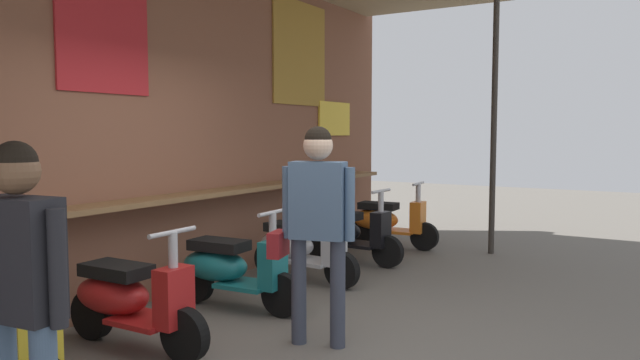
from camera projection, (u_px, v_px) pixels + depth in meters
name	position (u px, v px, depth m)	size (l,w,h in m)	color
ground_plane	(290.00, 348.00, 4.61)	(29.73, 29.73, 0.00)	#605B54
market_stall_facade	(120.00, 89.00, 5.39)	(10.62, 2.61, 3.71)	brown
scooter_red	(128.00, 299.00, 4.59)	(0.46, 1.40, 0.97)	red
scooter_teal	(230.00, 268.00, 5.64)	(0.49, 1.40, 0.97)	#197075
scooter_silver	(299.00, 247.00, 6.66)	(0.49, 1.40, 0.97)	#B2B5BA
scooter_black	(347.00, 232.00, 7.65)	(0.46, 1.40, 0.97)	black
scooter_orange	(386.00, 221.00, 8.67)	(0.49, 1.40, 0.97)	orange
shopper_with_handbag	(316.00, 212.00, 4.61)	(0.39, 0.67, 1.72)	#383D4C
shopper_browsing	(20.00, 277.00, 2.75)	(0.25, 0.56, 1.64)	slate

